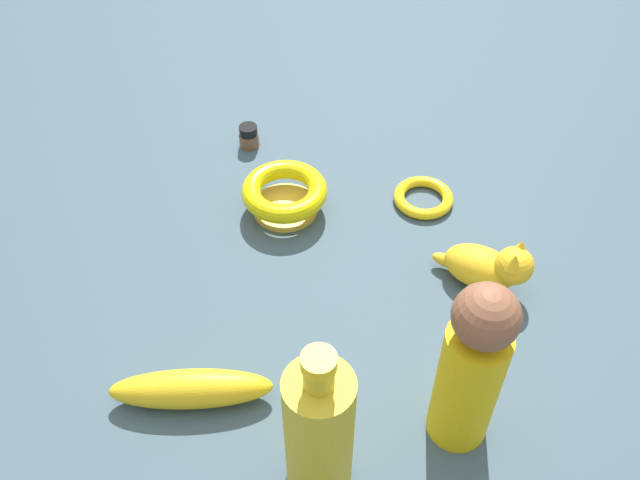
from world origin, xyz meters
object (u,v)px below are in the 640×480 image
(cat_figurine, at_px, (490,266))
(banana, at_px, (191,389))
(person_figure_adult, at_px, (472,368))
(bangle, at_px, (423,198))
(bowl, at_px, (285,194))
(nail_polish_jar, at_px, (249,136))
(bottle_tall, at_px, (319,431))

(cat_figurine, bearing_deg, banana, 36.57)
(person_figure_adult, height_order, bangle, person_figure_adult)
(bowl, distance_m, bangle, 0.21)
(cat_figurine, height_order, person_figure_adult, person_figure_adult)
(bowl, distance_m, banana, 0.34)
(cat_figurine, bearing_deg, person_figure_adult, 83.00)
(cat_figurine, bearing_deg, nail_polish_jar, -30.36)
(bowl, relative_size, bottle_tall, 0.57)
(banana, xyz_separation_m, nail_polish_jar, (0.06, -0.48, -0.00))
(bowl, distance_m, bottle_tall, 0.43)
(cat_figurine, distance_m, bowl, 0.31)
(person_figure_adult, bearing_deg, nail_polish_jar, -51.12)
(bowl, xyz_separation_m, person_figure_adult, (-0.27, 0.32, 0.09))
(bowl, bearing_deg, bangle, -164.16)
(person_figure_adult, relative_size, bottle_tall, 1.07)
(bowl, relative_size, banana, 0.67)
(person_figure_adult, height_order, nail_polish_jar, person_figure_adult)
(bottle_tall, relative_size, nail_polish_jar, 5.77)
(banana, relative_size, nail_polish_jar, 4.93)
(bowl, height_order, banana, bowl)
(banana, bearing_deg, cat_figurine, -156.67)
(cat_figurine, distance_m, person_figure_adult, 0.24)
(bottle_tall, bearing_deg, bangle, -98.98)
(bowl, distance_m, person_figure_adult, 0.43)
(cat_figurine, height_order, bowl, cat_figurine)
(bottle_tall, bearing_deg, nail_polish_jar, -67.59)
(bottle_tall, bearing_deg, person_figure_adult, -148.62)
(nail_polish_jar, bearing_deg, banana, 97.13)
(banana, bearing_deg, bottle_tall, 145.66)
(nail_polish_jar, bearing_deg, bowl, 123.71)
(person_figure_adult, distance_m, bottle_tall, 0.17)
(bottle_tall, bearing_deg, bowl, -72.07)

